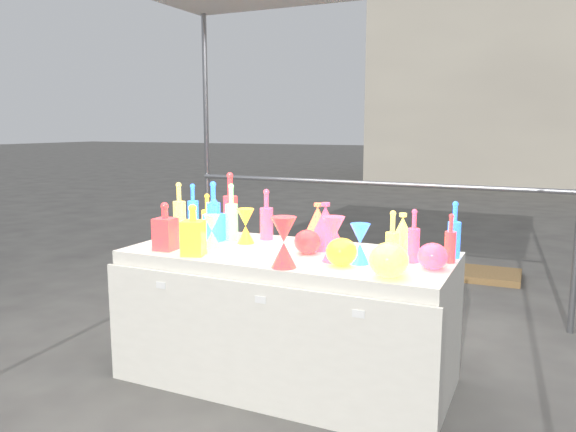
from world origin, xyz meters
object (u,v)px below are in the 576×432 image
at_px(decanter_0, 193,230).
at_px(hourglass_0, 284,242).
at_px(display_table, 287,317).
at_px(bottle_0, 207,216).
at_px(cardboard_box_closed, 323,263).
at_px(globe_0, 342,254).

relative_size(decanter_0, hourglass_0, 1.10).
relative_size(display_table, hourglass_0, 7.27).
bearing_deg(bottle_0, hourglass_0, -32.93).
distance_m(bottle_0, hourglass_0, 0.91).
bearing_deg(cardboard_box_closed, decanter_0, -102.18).
height_order(display_table, hourglass_0, hourglass_0).
distance_m(display_table, bottle_0, 0.83).
distance_m(decanter_0, hourglass_0, 0.56).
distance_m(cardboard_box_closed, hourglass_0, 2.54).
xyz_separation_m(cardboard_box_closed, globe_0, (0.95, -2.19, 0.64)).
height_order(display_table, decanter_0, decanter_0).
bearing_deg(decanter_0, cardboard_box_closed, 76.13).
xyz_separation_m(display_table, decanter_0, (-0.42, -0.29, 0.51)).
bearing_deg(cardboard_box_closed, globe_0, -82.38).
xyz_separation_m(decanter_0, hourglass_0, (0.56, -0.04, -0.01)).
relative_size(cardboard_box_closed, bottle_0, 1.75).
xyz_separation_m(bottle_0, hourglass_0, (0.76, -0.49, -0.01)).
relative_size(cardboard_box_closed, hourglass_0, 1.90).
distance_m(cardboard_box_closed, decanter_0, 2.42).
height_order(display_table, bottle_0, bottle_0).
bearing_deg(display_table, hourglass_0, -67.84).
bearing_deg(bottle_0, globe_0, -18.77).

